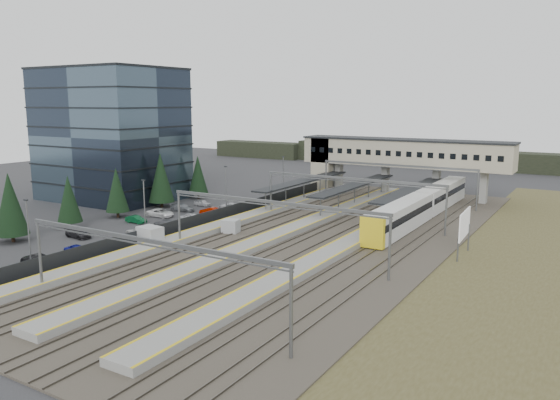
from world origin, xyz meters
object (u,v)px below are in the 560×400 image
Objects in this scene: relay_cabin_near at (150,236)px; footbridge at (390,155)px; office_building at (111,134)px; relay_cabin_far at (231,227)px; billboard at (465,226)px; train at (423,205)px.

footbridge is at bearing 76.22° from relay_cabin_near.
footbridge is (12.78, 52.13, 6.68)m from relay_cabin_near.
office_building is 9.64× the size of relay_cabin_far.
office_building is 67.15m from billboard.
train is at bearing 49.06° from relay_cabin_far.
footbridge reaches higher than relay_cabin_near.
billboard is at bearing -5.55° from office_building.
relay_cabin_near reaches higher than relay_cabin_far.
footbridge reaches higher than billboard.
office_building reaches higher than train.
footbridge is 43.09m from billboard.
relay_cabin_far is at bearing 64.74° from relay_cabin_near.
relay_cabin_far is 0.39× the size of billboard.
billboard reaches higher than train.
relay_cabin_near is 0.50× the size of billboard.
office_building is 53.18m from footbridge.
relay_cabin_far is 42.86m from footbridge.
footbridge is (7.80, 41.57, 6.92)m from relay_cabin_far.
billboard reaches higher than relay_cabin_near.
footbridge is at bearing 34.47° from office_building.
footbridge reaches higher than train.
relay_cabin_far is at bearing -17.87° from office_building.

